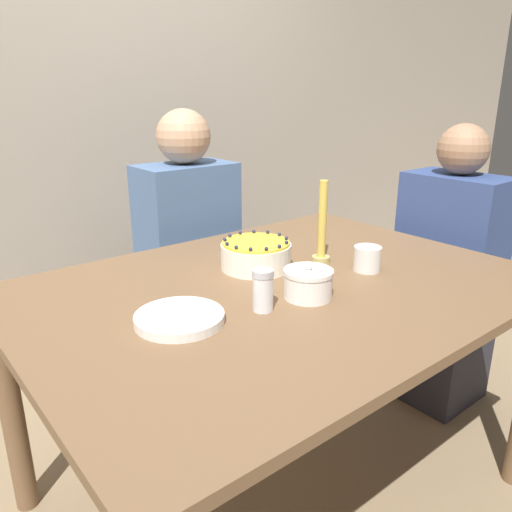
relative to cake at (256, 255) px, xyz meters
name	(u,v)px	position (x,y,z in m)	size (l,w,h in m)	color
ground_plane	(277,491)	(-0.03, -0.15, -0.82)	(12.00, 12.00, 0.00)	#8C7556
wall_behind	(86,96)	(-0.03, 1.25, 0.48)	(8.00, 0.05, 2.60)	#ADA393
dining_table	(281,315)	(-0.03, -0.15, -0.15)	(1.50, 1.10, 0.78)	brown
cake	(256,255)	(0.00, 0.00, 0.00)	(0.23, 0.23, 0.10)	white
sugar_bowl	(308,283)	(-0.04, -0.28, 0.00)	(0.14, 0.14, 0.11)	white
sugar_shaker	(263,290)	(-0.19, -0.27, 0.01)	(0.06, 0.06, 0.11)	white
plate_stack	(179,318)	(-0.40, -0.19, -0.03)	(0.22, 0.22, 0.02)	white
candle	(322,229)	(0.21, -0.09, 0.07)	(0.06, 0.06, 0.27)	tan
cup	(367,259)	(0.26, -0.24, 0.00)	(0.09, 0.09, 0.08)	white
person_man_blue_shirt	(190,275)	(0.11, 0.59, -0.27)	(0.40, 0.34, 1.26)	#2D2D38
person_woman_floral	(446,287)	(0.92, -0.16, -0.30)	(0.34, 0.40, 1.21)	#2D2D38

